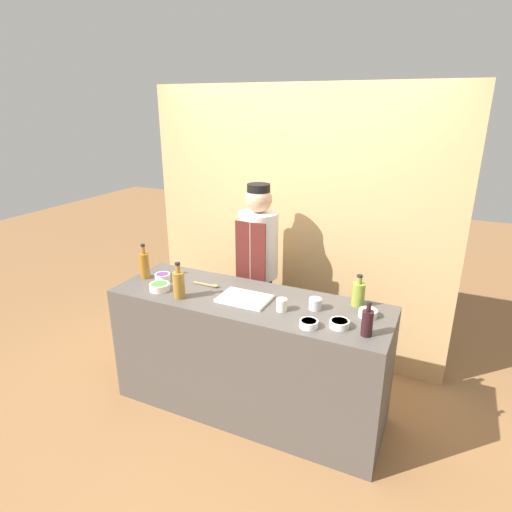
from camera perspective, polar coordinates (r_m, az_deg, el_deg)
ground_plane at (r=3.56m, az=-0.94°, el=-19.33°), size 14.00×14.00×0.00m
cabinet_wall at (r=3.84m, az=5.58°, el=3.91°), size 2.73×0.18×2.40m
counter at (r=3.29m, az=-0.99°, el=-13.03°), size 2.02×0.65×0.93m
sauce_bowl_yellow at (r=2.70m, az=7.05°, el=-8.91°), size 0.12×0.12×0.04m
sauce_bowl_brown at (r=2.73m, az=11.07°, el=-8.82°), size 0.12×0.12×0.05m
sauce_bowl_purple at (r=3.42m, az=-12.34°, el=-2.74°), size 0.12×0.12×0.06m
sauce_bowl_red at (r=2.90m, az=14.71°, el=-7.33°), size 0.12×0.12×0.05m
sauce_bowl_green at (r=3.26m, az=-12.73°, el=-3.99°), size 0.15×0.15×0.05m
cutting_board at (r=3.03m, az=-1.56°, el=-5.71°), size 0.36×0.25×0.02m
bottle_amber at (r=3.48m, az=-14.60°, el=-1.13°), size 0.08×0.08×0.28m
bottle_wine at (r=2.65m, az=14.61°, el=-8.54°), size 0.07×0.07×0.22m
bottle_vinegar at (r=3.08m, az=-10.25°, el=-3.71°), size 0.08×0.08×0.27m
bottle_oil at (r=3.01m, az=13.48°, el=-4.89°), size 0.09×0.09×0.22m
cup_cream at (r=2.88m, az=3.45°, el=-6.50°), size 0.07×0.07×0.08m
cup_steel at (r=2.92m, az=7.91°, el=-6.34°), size 0.09×0.09×0.08m
wooden_spoon at (r=3.27m, az=-6.34°, el=-3.83°), size 0.22×0.04×0.02m
chef_center at (r=3.64m, az=0.31°, el=-1.90°), size 0.33×0.33×1.64m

